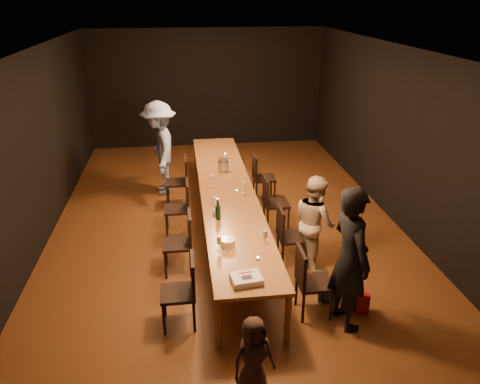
{
  "coord_description": "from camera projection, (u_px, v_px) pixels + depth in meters",
  "views": [
    {
      "loc": [
        -0.71,
        -7.17,
        3.8
      ],
      "look_at": [
        0.13,
        -0.69,
        1.0
      ],
      "focal_mm": 35.0,
      "sensor_mm": 36.0,
      "label": 1
    }
  ],
  "objects": [
    {
      "name": "ground",
      "position": [
        228.0,
        230.0,
        8.12
      ],
      "size": [
        10.0,
        10.0,
        0.0
      ],
      "primitive_type": "plane",
      "color": "#4A2B12",
      "rests_on": "ground"
    },
    {
      "name": "room_shell",
      "position": [
        226.0,
        112.0,
        7.3
      ],
      "size": [
        6.04,
        10.04,
        3.02
      ],
      "color": "black",
      "rests_on": "ground"
    },
    {
      "name": "table",
      "position": [
        227.0,
        193.0,
        7.84
      ],
      "size": [
        0.9,
        6.0,
        0.75
      ],
      "color": "brown",
      "rests_on": "ground"
    },
    {
      "name": "chair_right_0",
      "position": [
        315.0,
        282.0,
        5.85
      ],
      "size": [
        0.42,
        0.42,
        0.93
      ],
      "primitive_type": null,
      "rotation": [
        0.0,
        0.0,
        -1.57
      ],
      "color": "black",
      "rests_on": "ground"
    },
    {
      "name": "chair_right_1",
      "position": [
        292.0,
        236.0,
        6.94
      ],
      "size": [
        0.42,
        0.42,
        0.93
      ],
      "primitive_type": null,
      "rotation": [
        0.0,
        0.0,
        -1.57
      ],
      "color": "black",
      "rests_on": "ground"
    },
    {
      "name": "chair_right_2",
      "position": [
        276.0,
        203.0,
        8.03
      ],
      "size": [
        0.42,
        0.42,
        0.93
      ],
      "primitive_type": null,
      "rotation": [
        0.0,
        0.0,
        -1.57
      ],
      "color": "black",
      "rests_on": "ground"
    },
    {
      "name": "chair_right_3",
      "position": [
        264.0,
        178.0,
        9.13
      ],
      "size": [
        0.42,
        0.42,
        0.93
      ],
      "primitive_type": null,
      "rotation": [
        0.0,
        0.0,
        -1.57
      ],
      "color": "black",
      "rests_on": "ground"
    },
    {
      "name": "chair_left_0",
      "position": [
        178.0,
        292.0,
        5.65
      ],
      "size": [
        0.42,
        0.42,
        0.93
      ],
      "primitive_type": null,
      "rotation": [
        0.0,
        0.0,
        1.57
      ],
      "color": "black",
      "rests_on": "ground"
    },
    {
      "name": "chair_left_1",
      "position": [
        177.0,
        243.0,
        6.74
      ],
      "size": [
        0.42,
        0.42,
        0.93
      ],
      "primitive_type": null,
      "rotation": [
        0.0,
        0.0,
        1.57
      ],
      "color": "black",
      "rests_on": "ground"
    },
    {
      "name": "chair_left_2",
      "position": [
        177.0,
        208.0,
        7.83
      ],
      "size": [
        0.42,
        0.42,
        0.93
      ],
      "primitive_type": null,
      "rotation": [
        0.0,
        0.0,
        1.57
      ],
      "color": "black",
      "rests_on": "ground"
    },
    {
      "name": "chair_left_3",
      "position": [
        177.0,
        182.0,
        8.93
      ],
      "size": [
        0.42,
        0.42,
        0.93
      ],
      "primitive_type": null,
      "rotation": [
        0.0,
        0.0,
        1.57
      ],
      "color": "black",
      "rests_on": "ground"
    },
    {
      "name": "woman_birthday",
      "position": [
        350.0,
        258.0,
        5.51
      ],
      "size": [
        0.56,
        0.74,
        1.82
      ],
      "primitive_type": "imported",
      "rotation": [
        0.0,
        0.0,
        1.77
      ],
      "color": "black",
      "rests_on": "ground"
    },
    {
      "name": "woman_tan",
      "position": [
        314.0,
        222.0,
        6.81
      ],
      "size": [
        0.71,
        0.82,
        1.43
      ],
      "primitive_type": "imported",
      "rotation": [
        0.0,
        0.0,
        1.85
      ],
      "color": "beige",
      "rests_on": "ground"
    },
    {
      "name": "man_blue",
      "position": [
        160.0,
        148.0,
        9.3
      ],
      "size": [
        0.85,
        1.29,
        1.88
      ],
      "primitive_type": "imported",
      "rotation": [
        0.0,
        0.0,
        -1.44
      ],
      "color": "#89A2D4",
      "rests_on": "ground"
    },
    {
      "name": "child",
      "position": [
        253.0,
        358.0,
        4.63
      ],
      "size": [
        0.52,
        0.42,
        0.93
      ],
      "primitive_type": "imported",
      "rotation": [
        0.0,
        0.0,
        0.31
      ],
      "color": "#392620",
      "rests_on": "ground"
    },
    {
      "name": "gift_bag_red",
      "position": [
        359.0,
        302.0,
        5.98
      ],
      "size": [
        0.27,
        0.19,
        0.29
      ],
      "primitive_type": "cube",
      "rotation": [
        0.0,
        0.0,
        -0.26
      ],
      "color": "red",
      "rests_on": "ground"
    },
    {
      "name": "gift_bag_blue",
      "position": [
        327.0,
        291.0,
        6.22
      ],
      "size": [
        0.26,
        0.2,
        0.28
      ],
      "primitive_type": "cube",
      "rotation": [
        0.0,
        0.0,
        -0.25
      ],
      "color": "#2967B3",
      "rests_on": "ground"
    },
    {
      "name": "birthday_cake",
      "position": [
        246.0,
        279.0,
        5.33
      ],
      "size": [
        0.37,
        0.32,
        0.08
      ],
      "rotation": [
        0.0,
        0.0,
        0.13
      ],
      "color": "white",
      "rests_on": "table"
    },
    {
      "name": "plate_stack",
      "position": [
        228.0,
        243.0,
        6.07
      ],
      "size": [
        0.2,
        0.2,
        0.11
      ],
      "primitive_type": "cylinder",
      "rotation": [
        0.0,
        0.0,
        -0.03
      ],
      "color": "white",
      "rests_on": "table"
    },
    {
      "name": "champagne_bottle",
      "position": [
        218.0,
        209.0,
        6.75
      ],
      "size": [
        0.09,
        0.09,
        0.33
      ],
      "primitive_type": null,
      "rotation": [
        0.0,
        0.0,
        -0.24
      ],
      "color": "black",
      "rests_on": "table"
    },
    {
      "name": "ice_bucket",
      "position": [
        223.0,
        165.0,
        8.62
      ],
      "size": [
        0.21,
        0.21,
        0.23
      ],
      "primitive_type": "cylinder",
      "rotation": [
        0.0,
        0.0,
        0.01
      ],
      "color": "#B0B1B5",
      "rests_on": "table"
    },
    {
      "name": "wineglass_0",
      "position": [
        219.0,
        243.0,
        5.96
      ],
      "size": [
        0.06,
        0.06,
        0.21
      ],
      "primitive_type": null,
      "color": "beige",
      "rests_on": "table"
    },
    {
      "name": "wineglass_1",
      "position": [
        265.0,
        238.0,
        6.1
      ],
      "size": [
        0.06,
        0.06,
        0.21
      ],
      "primitive_type": null,
      "color": "beige",
      "rests_on": "table"
    },
    {
      "name": "wineglass_2",
      "position": [
        215.0,
        203.0,
        7.09
      ],
      "size": [
        0.06,
        0.06,
        0.21
      ],
      "primitive_type": null,
      "color": "silver",
      "rests_on": "table"
    },
    {
      "name": "wineglass_3",
      "position": [
        243.0,
        187.0,
        7.67
      ],
      "size": [
        0.06,
        0.06,
        0.21
      ],
      "primitive_type": null,
      "color": "beige",
      "rests_on": "table"
    },
    {
      "name": "wineglass_4",
      "position": [
        212.0,
        181.0,
        7.92
      ],
      "size": [
        0.06,
        0.06,
        0.21
      ],
      "primitive_type": null,
      "color": "silver",
      "rests_on": "table"
    },
    {
      "name": "wineglass_5",
      "position": [
        229.0,
        166.0,
        8.61
      ],
      "size": [
        0.06,
        0.06,
        0.21
      ],
      "primitive_type": null,
      "color": "silver",
      "rests_on": "table"
    },
    {
      "name": "tealight_near",
      "position": [
        258.0,
        258.0,
        5.79
      ],
      "size": [
        0.05,
        0.05,
        0.03
      ],
      "primitive_type": "cylinder",
      "color": "#B2B7B2",
      "rests_on": "table"
    },
    {
      "name": "tealight_mid",
      "position": [
        237.0,
        191.0,
        7.74
      ],
      "size": [
        0.05,
        0.05,
        0.03
      ],
      "primitive_type": "cylinder",
      "color": "#B2B7B2",
      "rests_on": "table"
    },
    {
      "name": "tealight_far",
      "position": [
        225.0,
        154.0,
        9.49
      ],
      "size": [
        0.05,
        0.05,
        0.03
      ],
      "primitive_type": "cylinder",
      "color": "#B2B7B2",
      "rests_on": "table"
    }
  ]
}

